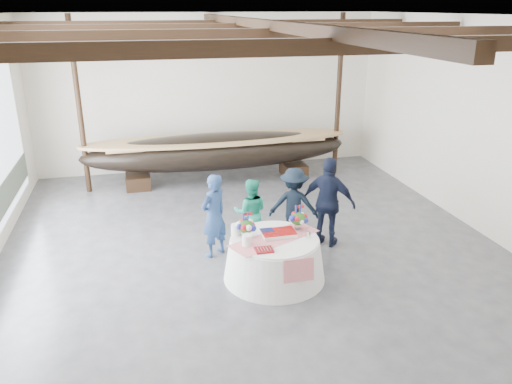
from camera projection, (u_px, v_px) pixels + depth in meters
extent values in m
cube|color=#3D3D42|center=(257.00, 255.00, 9.94)|extent=(10.00, 12.00, 0.01)
cube|color=silver|center=(209.00, 93.00, 14.62)|extent=(10.00, 0.02, 4.50)
cube|color=silver|center=(450.00, 351.00, 3.69)|extent=(10.00, 0.02, 4.50)
cube|color=silver|center=(493.00, 131.00, 10.26)|extent=(0.02, 12.00, 4.50)
cube|color=white|center=(257.00, 16.00, 8.37)|extent=(10.00, 12.00, 0.01)
cube|color=black|center=(336.00, 46.00, 5.27)|extent=(9.80, 0.12, 0.18)
cube|color=black|center=(273.00, 34.00, 7.54)|extent=(9.80, 0.12, 0.18)
cube|color=black|center=(239.00, 28.00, 9.82)|extent=(9.80, 0.12, 0.18)
cube|color=black|center=(218.00, 24.00, 12.10)|extent=(9.80, 0.12, 0.18)
cube|color=black|center=(257.00, 23.00, 8.41)|extent=(0.15, 11.76, 0.15)
cylinder|color=black|center=(79.00, 108.00, 12.57)|extent=(0.14, 0.14, 4.50)
cylinder|color=black|center=(338.00, 97.00, 14.12)|extent=(0.14, 0.14, 4.50)
cube|color=black|center=(138.00, 181.00, 13.58)|extent=(0.65, 0.83, 0.37)
cube|color=black|center=(293.00, 169.00, 14.56)|extent=(0.65, 0.83, 0.37)
ellipsoid|color=black|center=(218.00, 151.00, 13.83)|extent=(7.39, 1.48, 1.02)
cube|color=#9E7A4C|center=(218.00, 141.00, 13.73)|extent=(5.91, 0.97, 0.06)
cone|color=white|center=(274.00, 259.00, 8.98)|extent=(1.84, 1.84, 0.76)
cylinder|color=white|center=(275.00, 239.00, 8.84)|extent=(1.56, 1.56, 0.04)
cube|color=red|center=(275.00, 238.00, 8.83)|extent=(1.77, 1.21, 0.01)
cube|color=white|center=(278.00, 234.00, 8.93)|extent=(0.60, 0.40, 0.07)
cylinder|color=white|center=(247.00, 240.00, 8.55)|extent=(0.18, 0.18, 0.20)
cylinder|color=white|center=(236.00, 230.00, 8.95)|extent=(0.18, 0.18, 0.19)
cube|color=maroon|center=(264.00, 250.00, 8.38)|extent=(0.30, 0.24, 0.03)
cone|color=silver|center=(308.00, 235.00, 8.84)|extent=(0.09, 0.09, 0.12)
imported|color=navy|center=(214.00, 216.00, 9.67)|extent=(0.73, 0.69, 1.68)
imported|color=#1FA380|center=(251.00, 212.00, 10.15)|extent=(0.81, 0.69, 1.43)
imported|color=black|center=(294.00, 205.00, 10.31)|extent=(1.17, 0.91, 1.59)
imported|color=black|center=(329.00, 203.00, 10.05)|extent=(1.14, 1.04, 1.87)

